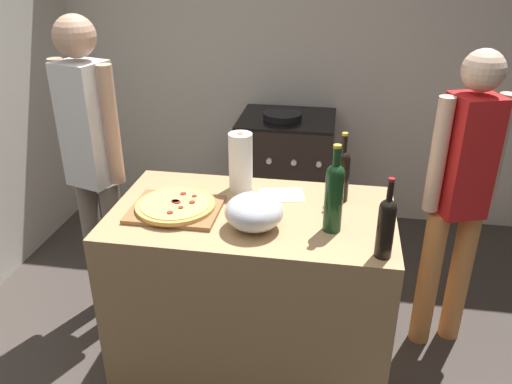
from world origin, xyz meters
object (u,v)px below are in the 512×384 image
object	(u,v)px
paper_towel_roll	(241,162)
wine_bottle_dark	(342,173)
wine_bottle_clear	(334,194)
person_in_red	(460,191)
mixing_bowl	(254,212)
wine_bottle_amber	(386,225)
stove	(286,176)
pizza	(175,205)
person_in_stripes	(92,157)

from	to	relation	value
paper_towel_roll	wine_bottle_dark	world-z (taller)	wine_bottle_dark
wine_bottle_clear	person_in_red	bearing A→B (deg)	37.07
mixing_bowl	wine_bottle_dark	size ratio (longest dim) A/B	0.75
wine_bottle_amber	stove	distance (m)	1.85
paper_towel_roll	wine_bottle_amber	size ratio (longest dim) A/B	0.88
wine_bottle_clear	wine_bottle_amber	distance (m)	0.27
wine_bottle_dark	person_in_red	world-z (taller)	person_in_red
stove	person_in_red	bearing A→B (deg)	-47.10
pizza	wine_bottle_amber	bearing A→B (deg)	-13.82
wine_bottle_clear	person_in_red	world-z (taller)	person_in_red
person_in_red	stove	bearing A→B (deg)	132.90
stove	person_in_stripes	bearing A→B (deg)	-128.92
paper_towel_roll	wine_bottle_amber	distance (m)	0.83
pizza	paper_towel_roll	distance (m)	0.39
paper_towel_roll	mixing_bowl	bearing A→B (deg)	-70.74
mixing_bowl	stove	size ratio (longest dim) A/B	0.27
person_in_stripes	person_in_red	bearing A→B (deg)	2.21
pizza	paper_towel_roll	size ratio (longest dim) A/B	1.23
wine_bottle_clear	wine_bottle_dark	world-z (taller)	wine_bottle_clear
mixing_bowl	pizza	bearing A→B (deg)	166.48
wine_bottle_clear	stove	bearing A→B (deg)	103.54
person_in_stripes	wine_bottle_dark	bearing A→B (deg)	-4.10
mixing_bowl	stove	world-z (taller)	mixing_bowl
paper_towel_roll	person_in_stripes	xyz separation A→B (m)	(-0.80, 0.05, -0.05)
pizza	stove	xyz separation A→B (m)	(0.34, 1.44, -0.46)
wine_bottle_clear	wine_bottle_dark	size ratio (longest dim) A/B	1.15
wine_bottle_dark	person_in_stripes	world-z (taller)	person_in_stripes
pizza	paper_towel_roll	bearing A→B (deg)	49.00
person_in_stripes	stove	bearing A→B (deg)	51.08
paper_towel_roll	wine_bottle_clear	size ratio (longest dim) A/B	0.76
pizza	mixing_bowl	world-z (taller)	mixing_bowl
paper_towel_roll	wine_bottle_clear	bearing A→B (deg)	-36.10
pizza	stove	size ratio (longest dim) A/B	0.38
wine_bottle_amber	person_in_stripes	distance (m)	1.56
stove	pizza	bearing A→B (deg)	-103.43
paper_towel_roll	person_in_red	bearing A→B (deg)	6.57
wine_bottle_dark	stove	distance (m)	1.39
mixing_bowl	paper_towel_roll	distance (m)	0.40
person_in_stripes	person_in_red	size ratio (longest dim) A/B	1.07
mixing_bowl	paper_towel_roll	size ratio (longest dim) A/B	0.86
paper_towel_roll	wine_bottle_clear	world-z (taller)	wine_bottle_clear
wine_bottle_dark	person_in_red	size ratio (longest dim) A/B	0.21
person_in_red	wine_bottle_amber	bearing A→B (deg)	-122.52
wine_bottle_amber	person_in_red	bearing A→B (deg)	57.48
person_in_red	paper_towel_roll	bearing A→B (deg)	-173.43
stove	person_in_stripes	size ratio (longest dim) A/B	0.55
stove	person_in_stripes	world-z (taller)	person_in_stripes
wine_bottle_clear	person_in_stripes	distance (m)	1.31
mixing_bowl	wine_bottle_amber	size ratio (longest dim) A/B	0.75
wine_bottle_clear	stove	xyz separation A→B (m)	(-0.36, 1.49, -0.60)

